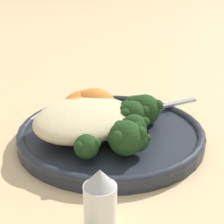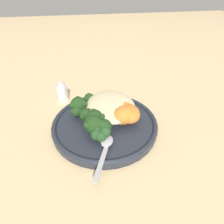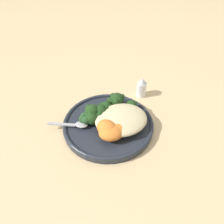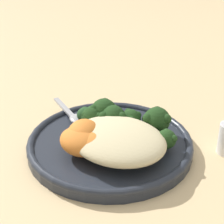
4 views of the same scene
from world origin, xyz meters
name	(u,v)px [view 4 (image 4 of 4)]	position (x,y,z in m)	size (l,w,h in m)	color
ground_plane	(118,149)	(0.00, 0.00, 0.00)	(4.00, 4.00, 0.00)	#D6B784
plate	(110,143)	(0.01, 0.01, 0.01)	(0.26, 0.26, 0.02)	#232833
quinoa_mound	(118,140)	(-0.02, 0.03, 0.04)	(0.15, 0.13, 0.04)	beige
broccoli_stalk_0	(152,140)	(-0.06, -0.01, 0.03)	(0.10, 0.08, 0.03)	#9EBC66
broccoli_stalk_1	(151,123)	(-0.04, -0.04, 0.04)	(0.07, 0.11, 0.04)	#9EBC66
broccoli_stalk_2	(136,128)	(-0.02, -0.02, 0.03)	(0.05, 0.12, 0.03)	#9EBC66
broccoli_stalk_3	(125,124)	(0.00, -0.02, 0.04)	(0.04, 0.10, 0.03)	#9EBC66
broccoli_stalk_4	(113,120)	(0.02, -0.01, 0.04)	(0.07, 0.09, 0.04)	#9EBC66
broccoli_stalk_5	(104,114)	(0.04, -0.02, 0.04)	(0.09, 0.09, 0.04)	#9EBC66
broccoli_stalk_6	(97,121)	(0.04, 0.00, 0.04)	(0.11, 0.07, 0.04)	#9EBC66
sweet_potato_chunk_0	(93,144)	(0.00, 0.06, 0.04)	(0.07, 0.05, 0.04)	orange
sweet_potato_chunk_1	(98,150)	(-0.01, 0.06, 0.04)	(0.06, 0.04, 0.03)	orange
sweet_potato_chunk_2	(80,142)	(0.02, 0.07, 0.04)	(0.07, 0.05, 0.04)	orange
sweet_potato_chunk_3	(83,135)	(0.03, 0.05, 0.04)	(0.06, 0.05, 0.04)	orange
kale_tuft	(90,114)	(0.07, -0.01, 0.04)	(0.04, 0.04, 0.03)	#234723
spoon	(73,116)	(0.10, 0.00, 0.03)	(0.11, 0.07, 0.01)	#A3A3A8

